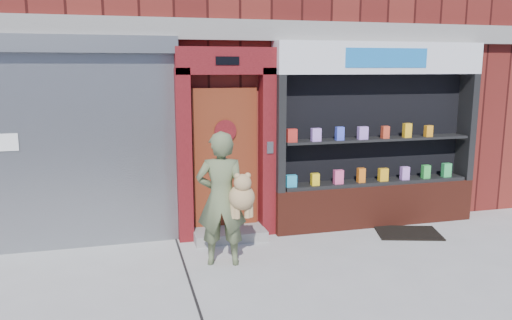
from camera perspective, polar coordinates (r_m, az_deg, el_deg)
name	(u,v)px	position (r m, az deg, el deg)	size (l,w,h in m)	color
ground	(316,278)	(6.48, 6.87, -13.24)	(80.00, 80.00, 0.00)	#9E9E99
building	(221,4)	(11.79, -4.06, 17.32)	(12.00, 8.16, 8.00)	#501512
shutter_bay	(69,131)	(7.51, -20.64, 3.09)	(3.10, 0.30, 3.04)	gray
red_door_bay	(226,144)	(7.59, -3.41, 1.83)	(1.52, 0.58, 2.90)	#4A0C10
pharmacy_bay	(376,144)	(8.42, 13.56, 1.83)	(3.50, 0.41, 3.00)	#5B2115
woman	(223,198)	(6.60, -3.75, -4.40)	(0.79, 0.59, 1.80)	#5D6844
doormat	(408,233)	(8.38, 16.98, -7.97)	(0.97, 0.68, 0.02)	black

